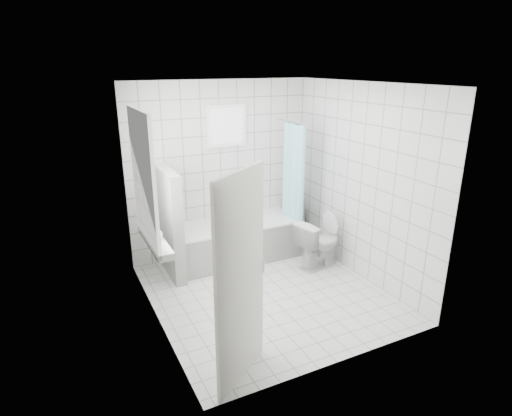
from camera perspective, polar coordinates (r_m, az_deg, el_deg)
ground at (r=5.62m, az=1.47°, el=-11.26°), size 3.00×3.00×0.00m
ceiling at (r=4.87m, az=1.73°, el=16.28°), size 3.00×3.00×0.00m
wall_back at (r=6.41m, az=-4.72°, el=5.08°), size 2.80×0.02×2.60m
wall_front at (r=3.91m, az=11.95°, el=-4.41°), size 2.80×0.02×2.60m
wall_left at (r=4.64m, az=-13.89°, el=-0.84°), size 0.02×3.00×2.60m
wall_right at (r=5.86m, az=13.81°, el=3.27°), size 0.02×3.00×2.60m
window_left at (r=4.84m, az=-14.46°, el=3.67°), size 0.01×0.90×1.40m
window_back at (r=6.28m, az=-3.86°, el=10.86°), size 0.50×0.01×0.50m
window_sill at (r=5.08m, az=-13.29°, el=-4.34°), size 0.18×1.02×0.08m
door at (r=3.80m, az=-2.08°, el=-9.76°), size 0.67×0.50×2.00m
bathtub at (r=6.42m, az=-2.62°, el=-4.34°), size 1.87×0.77×0.58m
partition_wall at (r=5.91m, az=-11.41°, el=-2.03°), size 0.15×0.85×1.50m
tiled_ledge at (r=7.11m, az=4.67°, el=-2.17°), size 0.40×0.24×0.55m
toilet at (r=6.22m, az=8.39°, el=-4.70°), size 0.76×0.53×0.71m
curtain_rod at (r=6.34m, az=4.65°, el=11.37°), size 0.02×0.80×0.02m
shower_curtain at (r=6.41m, az=5.03°, el=3.23°), size 0.14×0.48×1.78m
tub_faucet at (r=6.56m, az=-3.08°, el=1.35°), size 0.18×0.06×0.06m
sill_bottles at (r=5.11m, az=-13.56°, el=-2.34°), size 0.16×0.46×0.29m
ledge_bottles at (r=6.98m, az=4.93°, el=0.88°), size 0.15×0.18×0.28m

